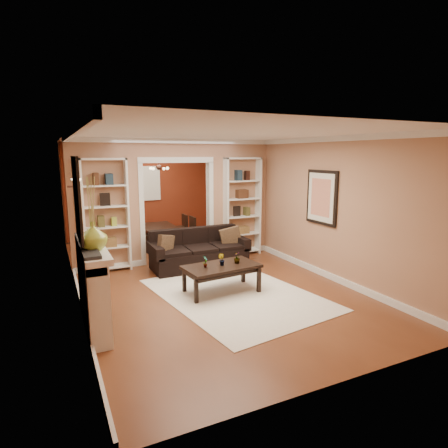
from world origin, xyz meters
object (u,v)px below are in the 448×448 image
bookshelf_left (106,216)px  fireplace (94,286)px  coffee_table (221,279)px  dining_table (161,237)px  sofa (199,249)px  bookshelf_right (242,207)px

bookshelf_left → fireplace: 2.65m
coffee_table → dining_table: bearing=84.9°
bookshelf_left → dining_table: bearing=44.9°
fireplace → dining_table: 4.59m
coffee_table → fireplace: fireplace is taller
sofa → bookshelf_left: size_ratio=0.90×
coffee_table → bookshelf_right: bookshelf_right is taller
coffee_table → sofa: bearing=77.3°
bookshelf_right → fireplace: bookshelf_right is taller
dining_table → bookshelf_left: bearing=134.9°
bookshelf_left → fireplace: size_ratio=1.35×
bookshelf_left → coffee_table: bearing=-52.9°
coffee_table → bookshelf_left: size_ratio=0.56×
dining_table → coffee_table: bearing=-179.3°
bookshelf_right → dining_table: (-1.55, 1.55, -0.89)m
fireplace → bookshelf_right: bearing=34.8°
coffee_table → fireplace: bearing=-174.5°
bookshelf_right → dining_table: 2.36m
sofa → bookshelf_right: 1.62m
coffee_table → fireplace: size_ratio=0.76×
sofa → coffee_table: size_ratio=1.60×
coffee_table → bookshelf_left: bearing=121.4°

